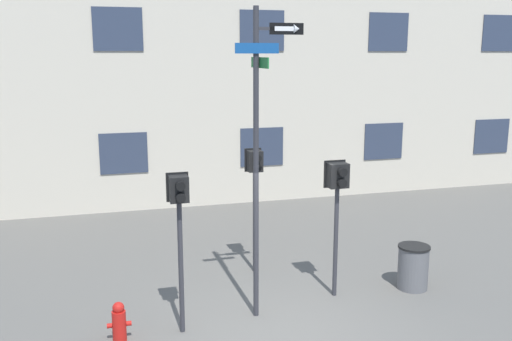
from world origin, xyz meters
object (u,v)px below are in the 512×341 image
(pedestrian_signal_left, at_px, (179,210))
(pedestrian_signal_right, at_px, (337,190))
(street_sign_pole, at_px, (259,144))
(trash_bin, at_px, (413,267))
(fire_hydrant, at_px, (119,322))
(pedestrian_signal_across, at_px, (255,177))

(pedestrian_signal_left, height_order, pedestrian_signal_right, pedestrian_signal_left)
(street_sign_pole, relative_size, pedestrian_signal_right, 2.03)
(trash_bin, bearing_deg, street_sign_pole, -174.74)
(pedestrian_signal_right, bearing_deg, fire_hydrant, -170.45)
(street_sign_pole, bearing_deg, pedestrian_signal_across, 76.28)
(fire_hydrant, bearing_deg, pedestrian_signal_right, 9.55)
(pedestrian_signal_left, xyz_separation_m, trash_bin, (4.48, 0.53, -1.60))
(pedestrian_signal_left, distance_m, fire_hydrant, 1.98)
(pedestrian_signal_across, bearing_deg, pedestrian_signal_right, -54.49)
(pedestrian_signal_left, bearing_deg, fire_hydrant, -178.38)
(pedestrian_signal_across, xyz_separation_m, trash_bin, (2.66, -1.64, -1.56))
(pedestrian_signal_left, bearing_deg, street_sign_pole, 9.99)
(pedestrian_signal_left, relative_size, pedestrian_signal_right, 1.03)
(pedestrian_signal_right, distance_m, trash_bin, 2.23)
(trash_bin, bearing_deg, pedestrian_signal_across, 148.27)
(street_sign_pole, xyz_separation_m, pedestrian_signal_right, (1.57, 0.39, -0.96))
(pedestrian_signal_across, bearing_deg, trash_bin, -31.73)
(fire_hydrant, bearing_deg, pedestrian_signal_across, 37.96)
(street_sign_pole, relative_size, trash_bin, 6.03)
(pedestrian_signal_across, distance_m, fire_hydrant, 3.94)
(street_sign_pole, distance_m, trash_bin, 4.04)
(pedestrian_signal_across, relative_size, fire_hydrant, 3.96)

